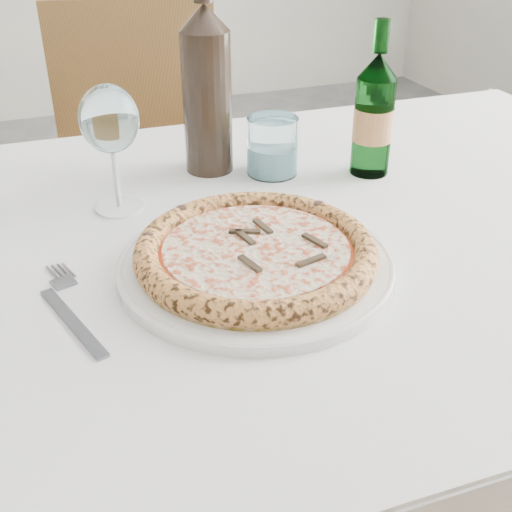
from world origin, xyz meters
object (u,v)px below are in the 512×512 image
Objects in this scene: tumbler at (272,150)px; beer_bottle at (374,115)px; chair_far at (143,168)px; wine_glass at (109,122)px; wine_bottle at (207,88)px; dining_table at (231,283)px; pizza at (256,252)px; plate at (256,264)px.

beer_bottle reaches higher than tumbler.
chair_far is at bearing 98.77° from tumbler.
wine_bottle reaches higher than wine_glass.
beer_bottle is 0.76× the size of wine_bottle.
dining_table is at bearing -46.45° from wine_glass.
beer_bottle is at bearing 22.76° from dining_table.
beer_bottle is at bearing -24.13° from wine_bottle.
tumbler reaches higher than pizza.
plate is (-0.04, -0.91, 0.23)m from chair_far.
tumbler is (0.13, 0.27, 0.03)m from plate.
wine_glass is at bearing 118.42° from pizza.
beer_bottle reaches higher than pizza.
beer_bottle is 0.27m from wine_bottle.
wine_glass is (-0.16, -0.67, 0.36)m from chair_far.
pizza is at bearing -92.36° from chair_far.
wine_glass is 0.19m from wine_bottle.
chair_far is at bearing 87.64° from plate.
pizza is (-0.00, -0.00, 0.02)m from plate.
wine_glass is 0.76× the size of beer_bottle.
wine_glass is at bearing 178.22° from beer_bottle.
beer_bottle is at bearing -70.21° from chair_far.
tumbler is 0.14m from wine_bottle.
pizza is (-0.00, -0.10, 0.11)m from dining_table.
dining_table is at bearing 90.00° from plate.
wine_glass is 0.41m from beer_bottle.
wine_bottle is (-0.09, 0.05, 0.10)m from tumbler.
wine_bottle is at bearing 29.28° from wine_glass.
wine_glass reaches higher than tumbler.
pizza is 0.37m from beer_bottle.
chair_far is 2.92× the size of wine_bottle.
pizza is at bearing -142.36° from beer_bottle.
plate is 0.37m from beer_bottle.
dining_table is 5.06× the size of wine_bottle.
beer_bottle is at bearing 37.64° from pizza.
wine_glass is 0.28m from tumbler.
wine_bottle is (0.04, 0.33, 0.13)m from plate.
chair_far is 2.71× the size of plate.
beer_bottle reaches higher than plate.
wine_glass is (-0.13, 0.23, 0.12)m from plate.
dining_table is 0.32m from wine_bottle.
pizza is at bearing -116.11° from tumbler.
dining_table is at bearing -157.24° from beer_bottle.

